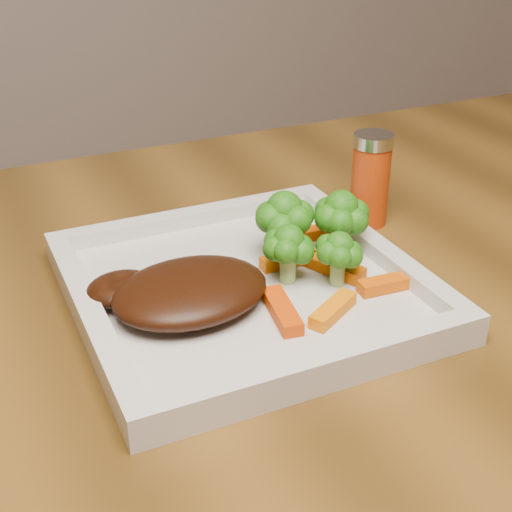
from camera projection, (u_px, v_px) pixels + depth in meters
name	position (u px, v px, depth m)	size (l,w,h in m)	color
plate	(245.00, 292.00, 0.58)	(0.27, 0.27, 0.01)	silver
steak	(190.00, 291.00, 0.54)	(0.12, 0.10, 0.03)	black
broccoli_0	(284.00, 222.00, 0.60)	(0.06, 0.06, 0.07)	#316811
broccoli_1	(340.00, 221.00, 0.61)	(0.06, 0.06, 0.06)	#287713
broccoli_2	(339.00, 252.00, 0.57)	(0.04, 0.04, 0.06)	#316C12
broccoli_3	(288.00, 248.00, 0.57)	(0.05, 0.05, 0.06)	#1E5C0F
carrot_0	(333.00, 310.00, 0.54)	(0.05, 0.01, 0.01)	orange
carrot_1	(390.00, 283.00, 0.57)	(0.05, 0.01, 0.01)	#CB5003
carrot_2	(282.00, 310.00, 0.54)	(0.06, 0.02, 0.01)	#CC3D03
carrot_3	(321.00, 231.00, 0.65)	(0.05, 0.01, 0.01)	#D14B03
carrot_5	(329.00, 265.00, 0.60)	(0.06, 0.02, 0.01)	#CE5703
carrot_6	(288.00, 260.00, 0.61)	(0.05, 0.01, 0.01)	#E16203
spice_shaker	(370.00, 180.00, 0.69)	(0.04, 0.04, 0.09)	#A63109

